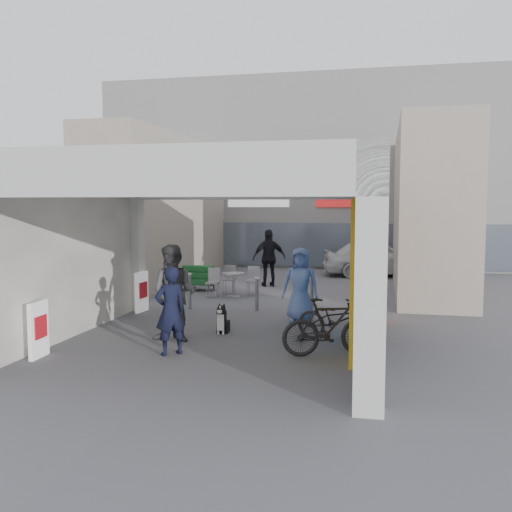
% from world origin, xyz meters
% --- Properties ---
extents(ground, '(90.00, 90.00, 0.00)m').
position_xyz_m(ground, '(0.00, 0.00, 0.00)').
color(ground, '#535257').
rests_on(ground, ground).
extents(arcade_canopy, '(6.40, 6.45, 6.40)m').
position_xyz_m(arcade_canopy, '(0.54, -0.82, 2.30)').
color(arcade_canopy, '#B8B8B4').
rests_on(arcade_canopy, ground).
extents(far_building, '(18.00, 4.08, 8.00)m').
position_xyz_m(far_building, '(-0.00, 13.99, 3.99)').
color(far_building, white).
rests_on(far_building, ground).
extents(plaza_bldg_left, '(2.00, 9.00, 5.00)m').
position_xyz_m(plaza_bldg_left, '(-4.50, 7.50, 2.50)').
color(plaza_bldg_left, '#A49988').
rests_on(plaza_bldg_left, ground).
extents(plaza_bldg_right, '(2.00, 9.00, 5.00)m').
position_xyz_m(plaza_bldg_right, '(4.50, 7.50, 2.50)').
color(plaza_bldg_right, '#A49988').
rests_on(plaza_bldg_right, ground).
extents(bollard_left, '(0.09, 0.09, 0.91)m').
position_xyz_m(bollard_left, '(-1.69, 2.41, 0.46)').
color(bollard_left, gray).
rests_on(bollard_left, ground).
extents(bollard_center, '(0.09, 0.09, 0.83)m').
position_xyz_m(bollard_center, '(0.05, 2.54, 0.42)').
color(bollard_center, gray).
rests_on(bollard_center, ground).
extents(bollard_right, '(0.09, 0.09, 0.88)m').
position_xyz_m(bollard_right, '(1.45, 2.47, 0.44)').
color(bollard_right, gray).
rests_on(bollard_right, ground).
extents(advert_board_near, '(0.12, 0.55, 1.00)m').
position_xyz_m(advert_board_near, '(-2.75, -2.56, 0.51)').
color(advert_board_near, white).
rests_on(advert_board_near, ground).
extents(advert_board_far, '(0.14, 0.56, 1.00)m').
position_xyz_m(advert_board_far, '(-2.75, 1.82, 0.51)').
color(advert_board_far, white).
rests_on(advert_board_far, ground).
extents(cafe_set, '(1.39, 1.12, 0.84)m').
position_xyz_m(cafe_set, '(-1.20, 4.75, 0.30)').
color(cafe_set, '#A4A4A9').
rests_on(cafe_set, ground).
extents(produce_stand, '(1.15, 0.62, 0.75)m').
position_xyz_m(produce_stand, '(-2.54, 5.48, 0.30)').
color(produce_stand, black).
rests_on(produce_stand, ground).
extents(crate_stack, '(0.50, 0.42, 0.56)m').
position_xyz_m(crate_stack, '(0.40, 8.08, 0.28)').
color(crate_stack, '#165021').
rests_on(crate_stack, ground).
extents(border_collie, '(0.24, 0.46, 0.64)m').
position_xyz_m(border_collie, '(-0.12, -0.03, 0.25)').
color(border_collie, black).
rests_on(border_collie, ground).
extents(man_with_dog, '(0.69, 0.68, 1.60)m').
position_xyz_m(man_with_dog, '(-0.55, -1.85, 0.80)').
color(man_with_dog, black).
rests_on(man_with_dog, ground).
extents(man_back_turned, '(0.94, 0.73, 1.91)m').
position_xyz_m(man_back_turned, '(-0.85, -0.89, 0.96)').
color(man_back_turned, '#434446').
rests_on(man_back_turned, ground).
extents(man_elderly, '(0.84, 0.55, 1.70)m').
position_xyz_m(man_elderly, '(1.29, 1.54, 0.85)').
color(man_elderly, '#627CBF').
rests_on(man_elderly, ground).
extents(man_crates, '(1.18, 0.86, 1.86)m').
position_xyz_m(man_crates, '(-0.50, 6.83, 0.93)').
color(man_crates, black).
rests_on(man_crates, ground).
extents(bicycle_front, '(1.82, 1.17, 0.90)m').
position_xyz_m(bicycle_front, '(2.30, -0.33, 0.45)').
color(bicycle_front, black).
rests_on(bicycle_front, ground).
extents(bicycle_rear, '(1.81, 1.06, 1.05)m').
position_xyz_m(bicycle_rear, '(2.25, -1.31, 0.52)').
color(bicycle_rear, black).
rests_on(bicycle_rear, ground).
extents(white_van, '(4.21, 2.33, 1.36)m').
position_xyz_m(white_van, '(2.91, 10.29, 0.68)').
color(white_van, silver).
rests_on(white_van, ground).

